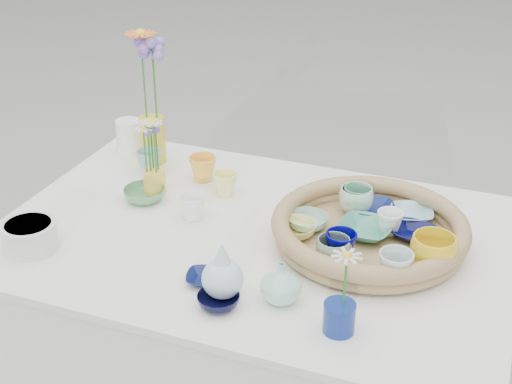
% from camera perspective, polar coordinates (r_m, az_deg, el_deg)
% --- Properties ---
extents(wicker_tray, '(0.47, 0.47, 0.08)m').
position_cam_1_polar(wicker_tray, '(1.73, 9.06, -3.06)').
color(wicker_tray, olive).
rests_on(wicker_tray, display_table).
extents(tray_ceramic_0, '(0.14, 0.14, 0.03)m').
position_cam_1_polar(tray_ceramic_0, '(1.84, 9.32, -1.37)').
color(tray_ceramic_0, navy).
rests_on(tray_ceramic_0, wicker_tray).
extents(tray_ceramic_1, '(0.12, 0.12, 0.03)m').
position_cam_1_polar(tray_ceramic_1, '(1.76, 12.46, -3.23)').
color(tray_ceramic_1, '#06083E').
rests_on(tray_ceramic_1, wicker_tray).
extents(tray_ceramic_2, '(0.11, 0.11, 0.08)m').
position_cam_1_polar(tray_ceramic_2, '(1.64, 13.97, -4.72)').
color(tray_ceramic_2, yellow).
rests_on(tray_ceramic_2, wicker_tray).
extents(tray_ceramic_3, '(0.14, 0.14, 0.03)m').
position_cam_1_polar(tray_ceramic_3, '(1.74, 8.74, -3.01)').
color(tray_ceramic_3, '#3D8D6D').
rests_on(tray_ceramic_3, wicker_tray).
extents(tray_ceramic_4, '(0.09, 0.09, 0.06)m').
position_cam_1_polar(tray_ceramic_4, '(1.62, 6.21, -4.74)').
color(tray_ceramic_4, gray).
rests_on(tray_ceramic_4, wicker_tray).
extents(tray_ceramic_5, '(0.14, 0.14, 0.03)m').
position_cam_1_polar(tray_ceramic_5, '(1.76, 4.13, -2.40)').
color(tray_ceramic_5, '#8EBEAB').
rests_on(tray_ceramic_5, wicker_tray).
extents(tray_ceramic_6, '(0.10, 0.10, 0.07)m').
position_cam_1_polar(tray_ceramic_6, '(1.83, 8.00, -0.64)').
color(tray_ceramic_6, silver).
rests_on(tray_ceramic_6, wicker_tray).
extents(tray_ceramic_7, '(0.07, 0.07, 0.06)m').
position_cam_1_polar(tray_ceramic_7, '(1.75, 10.64, -2.43)').
color(tray_ceramic_7, white).
rests_on(tray_ceramic_7, wicker_tray).
extents(tray_ceramic_8, '(0.13, 0.13, 0.03)m').
position_cam_1_polar(tray_ceramic_8, '(1.84, 12.35, -1.74)').
color(tray_ceramic_8, '#8DBCCA').
rests_on(tray_ceramic_8, wicker_tray).
extents(tray_ceramic_9, '(0.09, 0.09, 0.07)m').
position_cam_1_polar(tray_ceramic_9, '(1.64, 6.80, -4.32)').
color(tray_ceramic_9, '#030161').
rests_on(tray_ceramic_9, wicker_tray).
extents(tray_ceramic_10, '(0.11, 0.11, 0.03)m').
position_cam_1_polar(tray_ceramic_10, '(1.72, 3.15, -3.03)').
color(tray_ceramic_10, '#FAEE7C').
rests_on(tray_ceramic_10, wicker_tray).
extents(tray_ceramic_11, '(0.09, 0.09, 0.07)m').
position_cam_1_polar(tray_ceramic_11, '(1.58, 11.08, -5.93)').
color(tray_ceramic_11, silver).
rests_on(tray_ceramic_11, wicker_tray).
extents(tray_ceramic_12, '(0.09, 0.09, 0.07)m').
position_cam_1_polar(tray_ceramic_12, '(1.84, 8.15, -0.57)').
color(tray_ceramic_12, '#4A8B6B').
rests_on(tray_ceramic_12, wicker_tray).
extents(loose_ceramic_0, '(0.10, 0.10, 0.07)m').
position_cam_1_polar(loose_ceramic_0, '(2.02, -4.28, 1.90)').
color(loose_ceramic_0, yellow).
rests_on(loose_ceramic_0, display_table).
extents(loose_ceramic_1, '(0.08, 0.08, 0.06)m').
position_cam_1_polar(loose_ceramic_1, '(1.94, -2.48, 0.67)').
color(loose_ceramic_1, '#FFFA8A').
rests_on(loose_ceramic_1, display_table).
extents(loose_ceramic_2, '(0.15, 0.15, 0.03)m').
position_cam_1_polar(loose_ceramic_2, '(1.94, -8.91, -0.19)').
color(loose_ceramic_2, '#53905B').
rests_on(loose_ceramic_2, display_table).
extents(loose_ceramic_3, '(0.07, 0.07, 0.07)m').
position_cam_1_polar(loose_ceramic_3, '(1.83, -5.08, -1.21)').
color(loose_ceramic_3, white).
rests_on(loose_ceramic_3, display_table).
extents(loose_ceramic_4, '(0.10, 0.10, 0.02)m').
position_cam_1_polar(loose_ceramic_4, '(1.60, -4.13, -6.89)').
color(loose_ceramic_4, '#0B1446').
rests_on(loose_ceramic_4, display_table).
extents(loose_ceramic_5, '(0.08, 0.08, 0.07)m').
position_cam_1_polar(loose_ceramic_5, '(2.08, -8.52, 2.41)').
color(loose_ceramic_5, '#7DBEA7').
rests_on(loose_ceramic_5, display_table).
extents(loose_ceramic_6, '(0.10, 0.10, 0.03)m').
position_cam_1_polar(loose_ceramic_6, '(1.52, -3.02, -8.68)').
color(loose_ceramic_6, black).
rests_on(loose_ceramic_6, display_table).
extents(fluted_bowl, '(0.16, 0.16, 0.07)m').
position_cam_1_polar(fluted_bowl, '(1.78, -17.65, -3.37)').
color(fluted_bowl, silver).
rests_on(fluted_bowl, display_table).
extents(bud_vase_paleblue, '(0.10, 0.10, 0.14)m').
position_cam_1_polar(bud_vase_paleblue, '(1.52, -2.71, -6.18)').
color(bud_vase_paleblue, silver).
rests_on(bud_vase_paleblue, display_table).
extents(bud_vase_seafoam, '(0.10, 0.10, 0.09)m').
position_cam_1_polar(bud_vase_seafoam, '(1.52, 2.01, -7.23)').
color(bud_vase_seafoam, '#9CD7C2').
rests_on(bud_vase_seafoam, display_table).
extents(bud_vase_cobalt, '(0.08, 0.08, 0.07)m').
position_cam_1_polar(bud_vase_cobalt, '(1.45, 6.67, -9.94)').
color(bud_vase_cobalt, navy).
rests_on(bud_vase_cobalt, display_table).
extents(single_daisy, '(0.07, 0.07, 0.13)m').
position_cam_1_polar(single_daisy, '(1.40, 7.15, -6.99)').
color(single_daisy, beige).
rests_on(single_daisy, bud_vase_cobalt).
extents(tall_vase_yellow, '(0.09, 0.09, 0.14)m').
position_cam_1_polar(tall_vase_yellow, '(2.14, -8.27, 4.16)').
color(tall_vase_yellow, gold).
rests_on(tall_vase_yellow, display_table).
extents(gerbera, '(0.12, 0.12, 0.27)m').
position_cam_1_polar(gerbera, '(2.08, -8.98, 9.12)').
color(gerbera, orange).
rests_on(gerbera, tall_vase_yellow).
extents(hydrangea, '(0.10, 0.10, 0.28)m').
position_cam_1_polar(hydrangea, '(2.08, -8.12, 8.49)').
color(hydrangea, '#6554C3').
rests_on(hydrangea, tall_vase_yellow).
extents(white_pitcher, '(0.12, 0.10, 0.10)m').
position_cam_1_polar(white_pitcher, '(2.22, -10.13, 4.40)').
color(white_pitcher, white).
rests_on(white_pitcher, display_table).
extents(daisy_cup, '(0.08, 0.08, 0.07)m').
position_cam_1_polar(daisy_cup, '(1.97, -8.12, 0.84)').
color(daisy_cup, '#FFCF4B').
rests_on(daisy_cup, display_table).
extents(daisy_posy, '(0.09, 0.09, 0.16)m').
position_cam_1_polar(daisy_posy, '(1.92, -8.61, 3.83)').
color(daisy_posy, silver).
rests_on(daisy_posy, daisy_cup).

